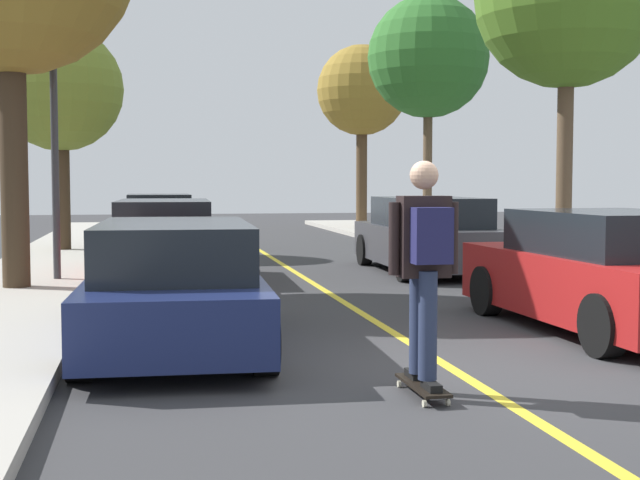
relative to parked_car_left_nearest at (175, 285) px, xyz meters
The scene contains 13 objects.
ground 3.13m from the parked_car_left_nearest, 35.81° to the right, with size 80.00×80.00×0.00m, color #353538.
center_line 3.39m from the parked_car_left_nearest, 41.58° to the left, with size 0.12×39.20×0.01m, color gold.
parked_car_left_nearest is the anchor object (origin of this frame).
parked_car_left_near 6.42m from the parked_car_left_nearest, 89.99° to the left, with size 2.02×4.63×1.41m.
parked_car_left_far 13.39m from the parked_car_left_nearest, 90.00° to the left, with size 1.86×4.16×1.41m.
parked_car_right_nearest 4.97m from the parked_car_left_nearest, ahead, with size 2.08×4.30×1.40m.
parked_car_right_near 8.41m from the parked_car_left_nearest, 53.78° to the left, with size 2.00×4.54×1.43m.
street_tree_left_near 12.80m from the parked_car_left_nearest, 100.42° to the left, with size 2.90×2.90×5.21m.
street_tree_right_near 16.14m from the parked_car_left_nearest, 62.31° to the left, with size 3.28×3.28×6.59m.
street_tree_right_far 22.90m from the parked_car_left_nearest, 71.30° to the left, with size 3.19×3.19×6.42m.
streetlamp 6.42m from the parked_car_left_nearest, 107.13° to the left, with size 0.36×0.24×5.13m.
skateboard 3.26m from the parked_car_left_nearest, 53.72° to the right, with size 0.23×0.84×0.10m.
skateboarder 3.27m from the parked_car_left_nearest, 54.06° to the right, with size 0.58×0.70×1.80m.
Camera 1 is at (-2.75, -7.57, 1.74)m, focal length 49.66 mm.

